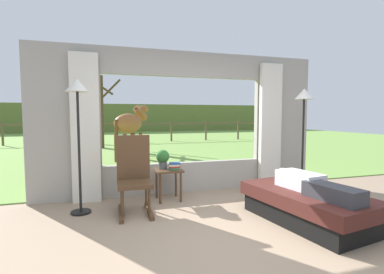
% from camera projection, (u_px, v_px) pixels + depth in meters
% --- Properties ---
extents(ground_plane, '(12.00, 12.00, 0.00)m').
position_uv_depth(ground_plane, '(240.00, 245.00, 3.08)').
color(ground_plane, gray).
extents(back_wall_with_window, '(5.20, 0.12, 2.55)m').
position_uv_depth(back_wall_with_window, '(185.00, 124.00, 5.14)').
color(back_wall_with_window, '#9E998E').
rests_on(back_wall_with_window, ground_plane).
extents(curtain_panel_left, '(0.44, 0.10, 2.40)m').
position_uv_depth(curtain_panel_left, '(85.00, 129.00, 4.52)').
color(curtain_panel_left, silver).
rests_on(curtain_panel_left, ground_plane).
extents(curtain_panel_right, '(0.44, 0.10, 2.40)m').
position_uv_depth(curtain_panel_right, '(270.00, 126.00, 5.50)').
color(curtain_panel_right, silver).
rests_on(curtain_panel_right, ground_plane).
extents(outdoor_pasture_lawn, '(36.00, 21.68, 0.02)m').
position_uv_depth(outdoor_pasture_lawn, '(133.00, 141.00, 15.64)').
color(outdoor_pasture_lawn, '#759E47').
rests_on(outdoor_pasture_lawn, ground_plane).
extents(distant_hill_ridge, '(36.00, 2.00, 2.40)m').
position_uv_depth(distant_hill_ridge, '(123.00, 118.00, 24.94)').
color(distant_hill_ridge, '#5E6E35').
rests_on(distant_hill_ridge, ground_plane).
extents(recliner_sofa, '(1.16, 1.82, 0.42)m').
position_uv_depth(recliner_sofa, '(306.00, 206.00, 3.72)').
color(recliner_sofa, black).
rests_on(recliner_sofa, ground_plane).
extents(reclining_person, '(0.43, 1.44, 0.22)m').
position_uv_depth(reclining_person, '(310.00, 184.00, 3.65)').
color(reclining_person, silver).
rests_on(reclining_person, recliner_sofa).
extents(rocking_chair, '(0.49, 0.69, 1.12)m').
position_uv_depth(rocking_chair, '(134.00, 175.00, 4.09)').
color(rocking_chair, '#4C331E').
rests_on(rocking_chair, ground_plane).
extents(side_table, '(0.44, 0.44, 0.52)m').
position_uv_depth(side_table, '(168.00, 175.00, 4.68)').
color(side_table, '#4C331E').
rests_on(side_table, ground_plane).
extents(potted_plant, '(0.22, 0.22, 0.32)m').
position_uv_depth(potted_plant, '(163.00, 158.00, 4.70)').
color(potted_plant, '#4C5156').
rests_on(potted_plant, side_table).
extents(book_stack, '(0.20, 0.16, 0.12)m').
position_uv_depth(book_stack, '(174.00, 166.00, 4.64)').
color(book_stack, '#337247').
rests_on(book_stack, side_table).
extents(floor_lamp_left, '(0.32, 0.32, 1.92)m').
position_uv_depth(floor_lamp_left, '(78.00, 105.00, 3.96)').
color(floor_lamp_left, black).
rests_on(floor_lamp_left, ground_plane).
extents(floor_lamp_right, '(0.32, 0.32, 1.86)m').
position_uv_depth(floor_lamp_right, '(304.00, 110.00, 4.77)').
color(floor_lamp_right, black).
rests_on(floor_lamp_right, ground_plane).
extents(horse, '(1.42, 1.62, 1.73)m').
position_uv_depth(horse, '(130.00, 124.00, 8.77)').
color(horse, brown).
rests_on(horse, outdoor_pasture_lawn).
extents(pasture_tree, '(1.34, 1.45, 3.09)m').
position_uv_depth(pasture_tree, '(100.00, 110.00, 12.06)').
color(pasture_tree, '#4C3823').
rests_on(pasture_tree, outdoor_pasture_lawn).
extents(pasture_fence_line, '(16.10, 0.10, 1.10)m').
position_uv_depth(pasture_fence_line, '(134.00, 128.00, 14.77)').
color(pasture_fence_line, brown).
rests_on(pasture_fence_line, outdoor_pasture_lawn).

